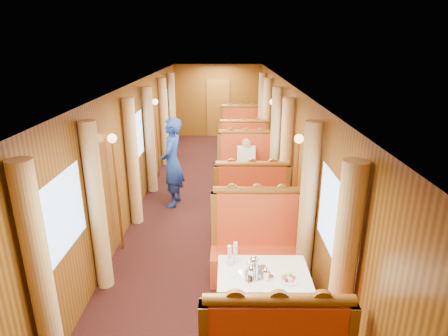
{
  "coord_description": "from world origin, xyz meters",
  "views": [
    {
      "loc": [
        0.33,
        -7.17,
        3.27
      ],
      "look_at": [
        0.27,
        -0.69,
        1.05
      ],
      "focal_mm": 30.0,
      "sensor_mm": 36.0,
      "label": 1
    }
  ],
  "objects_px": {
    "table_far": "(242,144)",
    "teapot_right": "(266,275)",
    "banquette_near_aft": "(256,250)",
    "banquette_far_aft": "(241,134)",
    "steward": "(172,163)",
    "banquette_mid_fwd": "(250,207)",
    "banquette_mid_aft": "(245,170)",
    "banquette_far_fwd": "(243,152)",
    "fruit_plate": "(288,279)",
    "teapot_left": "(251,273)",
    "rose_vase_far": "(241,125)",
    "tea_tray": "(256,274)",
    "teapot_back": "(254,265)",
    "table_mid": "(248,188)",
    "passenger": "(246,159)",
    "rose_vase_mid": "(250,163)",
    "table_near": "(262,299)"
  },
  "relations": [
    {
      "from": "table_near",
      "to": "table_far",
      "type": "distance_m",
      "value": 7.0
    },
    {
      "from": "table_near",
      "to": "banquette_far_fwd",
      "type": "bearing_deg",
      "value": 90.0
    },
    {
      "from": "teapot_back",
      "to": "fruit_plate",
      "type": "height_order",
      "value": "teapot_back"
    },
    {
      "from": "teapot_right",
      "to": "rose_vase_far",
      "type": "height_order",
      "value": "rose_vase_far"
    },
    {
      "from": "steward",
      "to": "fruit_plate",
      "type": "bearing_deg",
      "value": 32.82
    },
    {
      "from": "banquette_near_aft",
      "to": "banquette_far_aft",
      "type": "bearing_deg",
      "value": 90.0
    },
    {
      "from": "banquette_far_fwd",
      "to": "rose_vase_far",
      "type": "height_order",
      "value": "banquette_far_fwd"
    },
    {
      "from": "table_far",
      "to": "tea_tray",
      "type": "xyz_separation_m",
      "value": [
        -0.09,
        -7.05,
        0.38
      ]
    },
    {
      "from": "steward",
      "to": "teapot_left",
      "type": "bearing_deg",
      "value": 27.61
    },
    {
      "from": "table_near",
      "to": "banquette_far_aft",
      "type": "height_order",
      "value": "banquette_far_aft"
    },
    {
      "from": "banquette_far_fwd",
      "to": "teapot_left",
      "type": "relative_size",
      "value": 8.97
    },
    {
      "from": "teapot_left",
      "to": "steward",
      "type": "xyz_separation_m",
      "value": [
        -1.39,
        3.63,
        0.11
      ]
    },
    {
      "from": "banquette_mid_aft",
      "to": "passenger",
      "type": "xyz_separation_m",
      "value": [
        -0.0,
        -0.21,
        0.32
      ]
    },
    {
      "from": "table_far",
      "to": "teapot_right",
      "type": "distance_m",
      "value": 7.15
    },
    {
      "from": "teapot_left",
      "to": "passenger",
      "type": "height_order",
      "value": "passenger"
    },
    {
      "from": "banquette_mid_aft",
      "to": "fruit_plate",
      "type": "relative_size",
      "value": 5.76
    },
    {
      "from": "banquette_near_aft",
      "to": "fruit_plate",
      "type": "relative_size",
      "value": 5.76
    },
    {
      "from": "table_mid",
      "to": "tea_tray",
      "type": "xyz_separation_m",
      "value": [
        -0.09,
        -3.55,
        0.38
      ]
    },
    {
      "from": "tea_tray",
      "to": "banquette_far_aft",
      "type": "bearing_deg",
      "value": 89.36
    },
    {
      "from": "banquette_near_aft",
      "to": "passenger",
      "type": "bearing_deg",
      "value": 90.0
    },
    {
      "from": "table_mid",
      "to": "teapot_left",
      "type": "bearing_deg",
      "value": -92.34
    },
    {
      "from": "rose_vase_mid",
      "to": "tea_tray",
      "type": "bearing_deg",
      "value": -91.97
    },
    {
      "from": "banquette_near_aft",
      "to": "tea_tray",
      "type": "bearing_deg",
      "value": -94.87
    },
    {
      "from": "rose_vase_far",
      "to": "steward",
      "type": "distance_m",
      "value": 3.8
    },
    {
      "from": "steward",
      "to": "rose_vase_far",
      "type": "bearing_deg",
      "value": 163.05
    },
    {
      "from": "banquette_far_fwd",
      "to": "tea_tray",
      "type": "bearing_deg",
      "value": -90.86
    },
    {
      "from": "table_far",
      "to": "rose_vase_mid",
      "type": "bearing_deg",
      "value": -89.47
    },
    {
      "from": "banquette_mid_aft",
      "to": "steward",
      "type": "bearing_deg",
      "value": -147.04
    },
    {
      "from": "rose_vase_mid",
      "to": "banquette_far_fwd",
      "type": "bearing_deg",
      "value": 90.74
    },
    {
      "from": "banquette_mid_aft",
      "to": "rose_vase_mid",
      "type": "height_order",
      "value": "banquette_mid_aft"
    },
    {
      "from": "table_near",
      "to": "banquette_near_aft",
      "type": "relative_size",
      "value": 0.78
    },
    {
      "from": "teapot_right",
      "to": "fruit_plate",
      "type": "distance_m",
      "value": 0.26
    },
    {
      "from": "tea_tray",
      "to": "passenger",
      "type": "xyz_separation_m",
      "value": [
        0.09,
        4.36,
        -0.02
      ]
    },
    {
      "from": "banquette_far_fwd",
      "to": "teapot_left",
      "type": "bearing_deg",
      "value": -91.39
    },
    {
      "from": "steward",
      "to": "banquette_mid_fwd",
      "type": "bearing_deg",
      "value": 62.8
    },
    {
      "from": "table_far",
      "to": "passenger",
      "type": "height_order",
      "value": "passenger"
    },
    {
      "from": "rose_vase_far",
      "to": "passenger",
      "type": "relative_size",
      "value": 0.47
    },
    {
      "from": "banquette_far_fwd",
      "to": "passenger",
      "type": "bearing_deg",
      "value": -90.0
    },
    {
      "from": "table_far",
      "to": "fruit_plate",
      "type": "xyz_separation_m",
      "value": [
        0.26,
        -7.14,
        0.39
      ]
    },
    {
      "from": "banquette_mid_fwd",
      "to": "banquette_far_aft",
      "type": "distance_m",
      "value": 5.53
    },
    {
      "from": "teapot_right",
      "to": "banquette_mid_fwd",
      "type": "bearing_deg",
      "value": 93.36
    },
    {
      "from": "banquette_mid_fwd",
      "to": "steward",
      "type": "xyz_separation_m",
      "value": [
        -1.54,
        1.03,
        0.49
      ]
    },
    {
      "from": "teapot_left",
      "to": "rose_vase_far",
      "type": "bearing_deg",
      "value": 67.39
    },
    {
      "from": "banquette_far_aft",
      "to": "fruit_plate",
      "type": "bearing_deg",
      "value": -88.16
    },
    {
      "from": "banquette_mid_fwd",
      "to": "tea_tray",
      "type": "relative_size",
      "value": 3.94
    },
    {
      "from": "banquette_mid_fwd",
      "to": "fruit_plate",
      "type": "bearing_deg",
      "value": -84.32
    },
    {
      "from": "banquette_far_fwd",
      "to": "passenger",
      "type": "distance_m",
      "value": 1.71
    },
    {
      "from": "banquette_mid_aft",
      "to": "banquette_far_fwd",
      "type": "bearing_deg",
      "value": 90.0
    },
    {
      "from": "tea_tray",
      "to": "rose_vase_far",
      "type": "relative_size",
      "value": 0.94
    },
    {
      "from": "tea_tray",
      "to": "passenger",
      "type": "relative_size",
      "value": 0.45
    }
  ]
}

